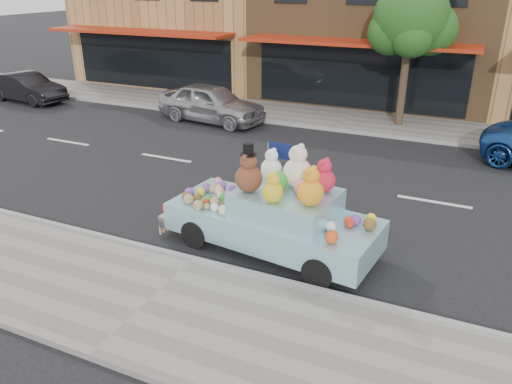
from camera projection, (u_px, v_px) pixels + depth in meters
The scene contains 11 objects.
ground at pixel (286, 178), 14.04m from camera, with size 120.00×120.00×0.00m, color black.
near_sidewalk at pixel (149, 302), 8.58m from camera, with size 60.00×3.00×0.12m, color gray.
far_sidewalk at pixel (346, 120), 19.45m from camera, with size 60.00×3.00×0.12m, color gray.
near_kerb at pixel (194, 260), 9.83m from camera, with size 60.00×0.12×0.13m, color gray.
far_kerb at pixel (335, 130), 18.19m from camera, with size 60.00×0.12×0.13m, color gray.
storefront_left at pixel (193, 8), 26.37m from camera, with size 10.00×9.80×7.30m.
storefront_mid at pixel (383, 14), 22.59m from camera, with size 10.00×9.80×7.30m.
street_tree at pixel (411, 24), 17.28m from camera, with size 3.00×2.70×5.22m.
car_silver at pixel (211, 103), 19.15m from camera, with size 1.73×4.31×1.47m, color #A09FA4.
car_dark at pixel (27, 88), 22.27m from camera, with size 1.35×3.88×1.28m, color black.
art_car at pixel (274, 214), 10.06m from camera, with size 4.66×2.28×2.33m.
Camera 1 is at (4.61, -12.23, 5.22)m, focal length 35.00 mm.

